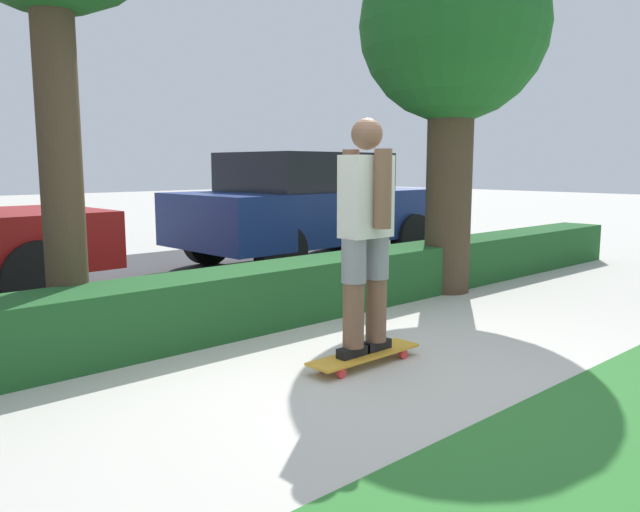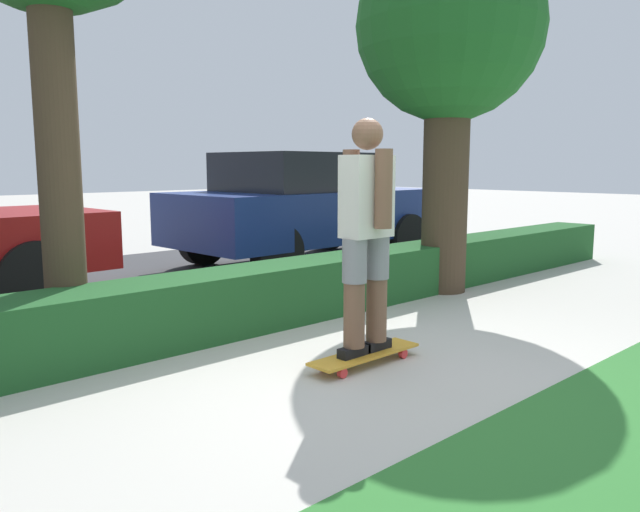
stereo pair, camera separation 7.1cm
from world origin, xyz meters
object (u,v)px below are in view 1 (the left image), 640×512
(skateboard, at_px, (365,355))
(tree_mid, at_px, (453,37))
(skater_person, at_px, (366,231))
(parked_car_middle, at_px, (310,206))

(skateboard, relative_size, tree_mid, 0.24)
(skater_person, bearing_deg, skateboard, -116.57)
(tree_mid, bearing_deg, skater_person, -154.93)
(skateboard, height_order, skater_person, skater_person)
(skater_person, xyz_separation_m, parked_car_middle, (2.93, 3.95, -0.14))
(skater_person, distance_m, parked_car_middle, 4.92)
(skateboard, bearing_deg, parked_car_middle, 53.42)
(skateboard, height_order, tree_mid, tree_mid)
(skater_person, xyz_separation_m, tree_mid, (2.67, 1.25, 1.86))
(tree_mid, relative_size, parked_car_middle, 0.96)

